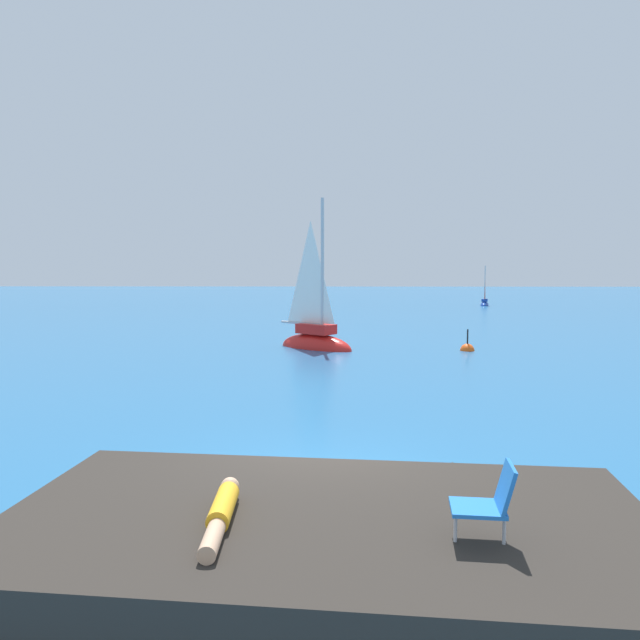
{
  "coord_description": "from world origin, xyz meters",
  "views": [
    {
      "loc": [
        0.13,
        -9.75,
        3.5
      ],
      "look_at": [
        -0.23,
        12.46,
        1.46
      ],
      "focal_mm": 35.77,
      "sensor_mm": 36.0,
      "label": 1
    }
  ],
  "objects": [
    {
      "name": "marker_buoy",
      "position": [
        5.54,
        15.21,
        0.01
      ],
      "size": [
        0.56,
        0.56,
        1.13
      ],
      "color": "#EA5114",
      "rests_on": "ground"
    },
    {
      "name": "shore_ledge",
      "position": [
        0.09,
        -2.99,
        0.37
      ],
      "size": [
        7.45,
        4.58,
        0.75
      ],
      "primitive_type": "cube",
      "rotation": [
        0.0,
        0.0,
        -0.1
      ],
      "color": "#2D2823",
      "rests_on": "ground"
    },
    {
      "name": "boulder_seaward",
      "position": [
        2.61,
        -0.48,
        0.0
      ],
      "size": [
        0.91,
        0.93,
        0.57
      ],
      "primitive_type": "cube",
      "rotation": [
        0.16,
        -0.16,
        0.63
      ],
      "color": "#272923",
      "rests_on": "ground"
    },
    {
      "name": "boulder_inland",
      "position": [
        1.8,
        -0.52,
        0.0
      ],
      "size": [
        1.1,
        1.19,
        0.75
      ],
      "primitive_type": "cube",
      "rotation": [
        -0.18,
        0.03,
        1.74
      ],
      "color": "#292B24",
      "rests_on": "ground"
    },
    {
      "name": "sailboat_far",
      "position": [
        12.48,
        41.25,
        0.19
      ],
      "size": [
        1.16,
        1.94,
        3.5
      ],
      "rotation": [
        0.0,
        0.0,
        4.4
      ],
      "color": "#193D99",
      "rests_on": "ground"
    },
    {
      "name": "beach_chair",
      "position": [
        1.69,
        -3.71,
        1.19
      ],
      "size": [
        0.64,
        0.54,
        0.8
      ],
      "rotation": [
        0.0,
        0.0,
        3.03
      ],
      "color": "blue",
      "rests_on": "shore_ledge"
    },
    {
      "name": "sailboat_near",
      "position": [
        -0.46,
        15.85,
        0.36
      ],
      "size": [
        3.48,
        3.05,
        6.6
      ],
      "rotation": [
        0.0,
        0.0,
        5.63
      ],
      "color": "red",
      "rests_on": "ground"
    },
    {
      "name": "person_sunbather",
      "position": [
        -1.02,
        -3.25,
        0.86
      ],
      "size": [
        0.26,
        1.76,
        0.25
      ],
      "rotation": [
        0.0,
        0.0,
        4.74
      ],
      "color": "gold",
      "rests_on": "shore_ledge"
    },
    {
      "name": "ground_plane",
      "position": [
        0.0,
        0.0,
        0.0
      ],
      "size": [
        160.0,
        160.0,
        0.0
      ],
      "primitive_type": "plane",
      "color": "#236093"
    }
  ]
}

